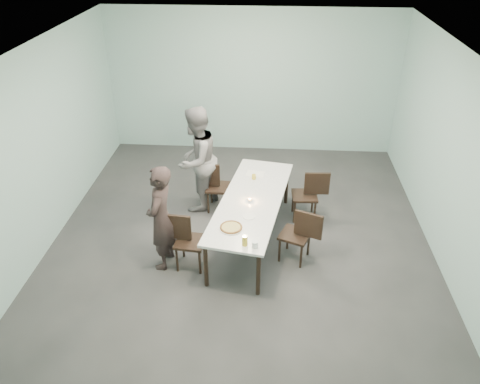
# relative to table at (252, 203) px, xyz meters

# --- Properties ---
(ground) EXTENTS (7.00, 7.00, 0.00)m
(ground) POSITION_rel_table_xyz_m (-0.17, -0.12, -0.69)
(ground) COLOR #333335
(ground) RESTS_ON ground
(room_shell) EXTENTS (6.02, 7.02, 3.01)m
(room_shell) POSITION_rel_table_xyz_m (-0.17, -0.12, 1.33)
(room_shell) COLOR #9EC6C4
(room_shell) RESTS_ON ground
(table) EXTENTS (1.33, 2.71, 0.75)m
(table) POSITION_rel_table_xyz_m (0.00, 0.00, 0.00)
(table) COLOR white
(table) RESTS_ON ground
(chair_near_left) EXTENTS (0.63, 0.46, 0.87)m
(chair_near_left) POSITION_rel_table_xyz_m (-0.93, -0.70, -0.19)
(chair_near_left) COLOR black
(chair_near_left) RESTS_ON ground
(chair_far_left) EXTENTS (0.62, 0.44, 0.87)m
(chair_far_left) POSITION_rel_table_xyz_m (-0.69, 0.87, -0.19)
(chair_far_left) COLOR black
(chair_far_left) RESTS_ON ground
(chair_near_right) EXTENTS (0.65, 0.55, 0.87)m
(chair_near_right) POSITION_rel_table_xyz_m (0.75, -0.47, -0.19)
(chair_near_right) COLOR black
(chair_near_right) RESTS_ON ground
(chair_far_right) EXTENTS (0.62, 0.44, 0.87)m
(chair_far_right) POSITION_rel_table_xyz_m (0.94, 0.70, -0.19)
(chair_far_right) COLOR black
(chair_far_right) RESTS_ON ground
(diner_near) EXTENTS (0.46, 0.64, 1.63)m
(diner_near) POSITION_rel_table_xyz_m (-1.26, -0.70, 0.12)
(diner_near) COLOR black
(diner_near) RESTS_ON ground
(diner_far) EXTENTS (1.01, 1.11, 1.86)m
(diner_far) POSITION_rel_table_xyz_m (-0.99, 0.92, 0.23)
(diner_far) COLOR slate
(diner_far) RESTS_ON ground
(pizza) EXTENTS (0.34, 0.34, 0.04)m
(pizza) POSITION_rel_table_xyz_m (-0.25, -0.79, 0.08)
(pizza) COLOR white
(pizza) RESTS_ON table
(side_plate) EXTENTS (0.18, 0.18, 0.01)m
(side_plate) POSITION_rel_table_xyz_m (-0.01, -0.48, 0.06)
(side_plate) COLOR white
(side_plate) RESTS_ON table
(beer_glass) EXTENTS (0.08, 0.08, 0.15)m
(beer_glass) POSITION_rel_table_xyz_m (-0.03, -1.15, 0.13)
(beer_glass) COLOR gold
(beer_glass) RESTS_ON table
(water_tumbler) EXTENTS (0.08, 0.08, 0.09)m
(water_tumbler) POSITION_rel_table_xyz_m (0.10, -1.19, 0.10)
(water_tumbler) COLOR silver
(water_tumbler) RESTS_ON table
(tealight) EXTENTS (0.06, 0.06, 0.05)m
(tealight) POSITION_rel_table_xyz_m (-0.02, -0.07, 0.08)
(tealight) COLOR silver
(tealight) RESTS_ON table
(amber_tumbler) EXTENTS (0.07, 0.07, 0.08)m
(amber_tumbler) POSITION_rel_table_xyz_m (0.00, 0.64, 0.10)
(amber_tumbler) COLOR gold
(amber_tumbler) RESTS_ON table
(menu) EXTENTS (0.33, 0.27, 0.01)m
(menu) POSITION_rel_table_xyz_m (0.02, 0.82, 0.06)
(menu) COLOR silver
(menu) RESTS_ON table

